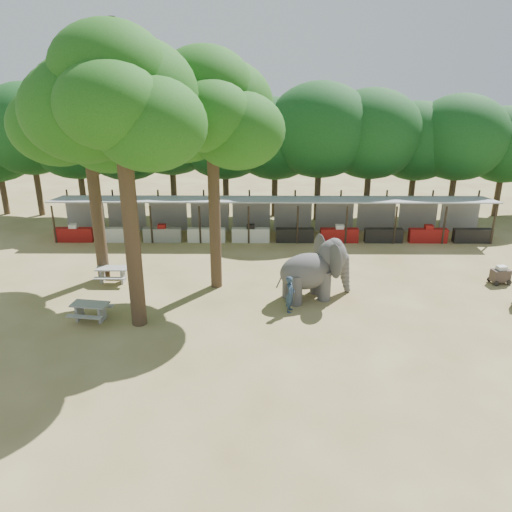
{
  "coord_description": "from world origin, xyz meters",
  "views": [
    {
      "loc": [
        -0.83,
        -17.1,
        10.28
      ],
      "look_at": [
        -1.0,
        5.0,
        2.0
      ],
      "focal_mm": 35.0,
      "sensor_mm": 36.0,
      "label": 1
    }
  ],
  "objects_px": {
    "yard_tree_center": "(117,100)",
    "picnic_table_far": "(113,273)",
    "yard_tree_back": "(209,111)",
    "elephant": "(316,269)",
    "yard_tree_left": "(84,116)",
    "cart_back": "(500,275)",
    "picnic_table_near": "(90,309)",
    "handler": "(290,294)"
  },
  "relations": [
    {
      "from": "yard_tree_center",
      "to": "picnic_table_far",
      "type": "xyz_separation_m",
      "value": [
        -2.24,
        4.28,
        -8.69
      ]
    },
    {
      "from": "yard_tree_back",
      "to": "elephant",
      "type": "relative_size",
      "value": 2.93
    },
    {
      "from": "elephant",
      "to": "yard_tree_center",
      "type": "bearing_deg",
      "value": 178.25
    },
    {
      "from": "yard_tree_left",
      "to": "yard_tree_back",
      "type": "xyz_separation_m",
      "value": [
        6.0,
        -1.0,
        0.34
      ]
    },
    {
      "from": "cart_back",
      "to": "picnic_table_far",
      "type": "bearing_deg",
      "value": 169.24
    },
    {
      "from": "yard_tree_left",
      "to": "yard_tree_center",
      "type": "bearing_deg",
      "value": -59.04
    },
    {
      "from": "yard_tree_left",
      "to": "cart_back",
      "type": "relative_size",
      "value": 10.21
    },
    {
      "from": "yard_tree_left",
      "to": "yard_tree_center",
      "type": "relative_size",
      "value": 0.92
    },
    {
      "from": "elephant",
      "to": "picnic_table_near",
      "type": "relative_size",
      "value": 2.19
    },
    {
      "from": "picnic_table_far",
      "to": "yard_tree_back",
      "type": "bearing_deg",
      "value": -2.6
    },
    {
      "from": "yard_tree_back",
      "to": "cart_back",
      "type": "distance_m",
      "value": 16.68
    },
    {
      "from": "handler",
      "to": "cart_back",
      "type": "distance_m",
      "value": 11.39
    },
    {
      "from": "yard_tree_center",
      "to": "picnic_table_far",
      "type": "height_order",
      "value": "yard_tree_center"
    },
    {
      "from": "handler",
      "to": "picnic_table_far",
      "type": "distance_m",
      "value": 9.5
    },
    {
      "from": "yard_tree_center",
      "to": "elephant",
      "type": "relative_size",
      "value": 3.11
    },
    {
      "from": "yard_tree_left",
      "to": "picnic_table_far",
      "type": "distance_m",
      "value": 7.75
    },
    {
      "from": "yard_tree_back",
      "to": "picnic_table_near",
      "type": "bearing_deg",
      "value": -142.45
    },
    {
      "from": "yard_tree_back",
      "to": "picnic_table_near",
      "type": "distance_m",
      "value": 10.24
    },
    {
      "from": "picnic_table_near",
      "to": "elephant",
      "type": "bearing_deg",
      "value": 22.06
    },
    {
      "from": "yard_tree_back",
      "to": "picnic_table_far",
      "type": "relative_size",
      "value": 7.08
    },
    {
      "from": "picnic_table_near",
      "to": "picnic_table_far",
      "type": "xyz_separation_m",
      "value": [
        -0.19,
        4.16,
        0.01
      ]
    },
    {
      "from": "handler",
      "to": "yard_tree_back",
      "type": "bearing_deg",
      "value": 64.47
    },
    {
      "from": "handler",
      "to": "picnic_table_far",
      "type": "relative_size",
      "value": 1.06
    },
    {
      "from": "yard_tree_left",
      "to": "elephant",
      "type": "xyz_separation_m",
      "value": [
        10.96,
        -2.45,
        -6.76
      ]
    },
    {
      "from": "yard_tree_left",
      "to": "handler",
      "type": "height_order",
      "value": "yard_tree_left"
    },
    {
      "from": "yard_tree_center",
      "to": "yard_tree_back",
      "type": "xyz_separation_m",
      "value": [
        3.0,
        4.0,
        -0.67
      ]
    },
    {
      "from": "elephant",
      "to": "cart_back",
      "type": "relative_size",
      "value": 3.59
    },
    {
      "from": "handler",
      "to": "cart_back",
      "type": "height_order",
      "value": "handler"
    },
    {
      "from": "yard_tree_left",
      "to": "cart_back",
      "type": "distance_m",
      "value": 22.01
    },
    {
      "from": "yard_tree_left",
      "to": "handler",
      "type": "distance_m",
      "value": 12.78
    },
    {
      "from": "cart_back",
      "to": "elephant",
      "type": "bearing_deg",
      "value": 179.34
    },
    {
      "from": "yard_tree_left",
      "to": "cart_back",
      "type": "height_order",
      "value": "yard_tree_left"
    },
    {
      "from": "cart_back",
      "to": "handler",
      "type": "bearing_deg",
      "value": -174.2
    },
    {
      "from": "yard_tree_center",
      "to": "cart_back",
      "type": "bearing_deg",
      "value": 13.6
    },
    {
      "from": "picnic_table_near",
      "to": "yard_tree_center",
      "type": "bearing_deg",
      "value": 5.03
    },
    {
      "from": "yard_tree_center",
      "to": "yard_tree_back",
      "type": "relative_size",
      "value": 1.06
    },
    {
      "from": "picnic_table_far",
      "to": "cart_back",
      "type": "relative_size",
      "value": 1.49
    },
    {
      "from": "yard_tree_center",
      "to": "yard_tree_left",
      "type": "bearing_deg",
      "value": 120.96
    },
    {
      "from": "picnic_table_far",
      "to": "yard_tree_left",
      "type": "bearing_deg",
      "value": 137.05
    },
    {
      "from": "yard_tree_center",
      "to": "picnic_table_near",
      "type": "height_order",
      "value": "yard_tree_center"
    },
    {
      "from": "handler",
      "to": "picnic_table_near",
      "type": "relative_size",
      "value": 0.96
    },
    {
      "from": "handler",
      "to": "picnic_table_far",
      "type": "height_order",
      "value": "handler"
    }
  ]
}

